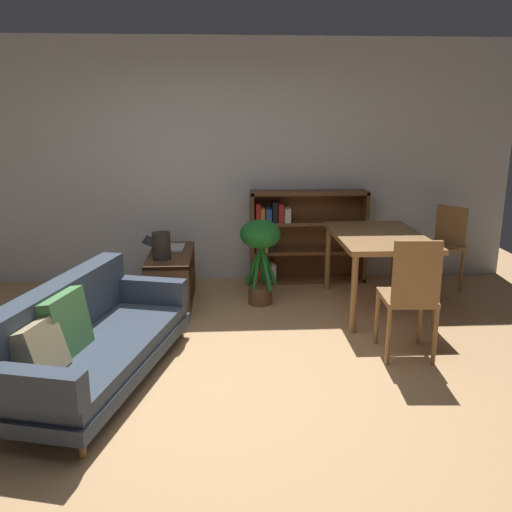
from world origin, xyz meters
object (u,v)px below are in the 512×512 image
(dining_chair_near, at_px, (410,293))
(dining_chair_far, at_px, (442,243))
(open_laptop, at_px, (166,246))
(fabric_couch, at_px, (85,339))
(media_console, at_px, (171,278))
(desk_speaker, at_px, (161,246))
(potted_floor_plant, at_px, (260,247))
(dining_table, at_px, (378,242))
(bookshelf, at_px, (300,236))

(dining_chair_near, bearing_deg, dining_chair_far, 61.11)
(dining_chair_near, distance_m, dining_chair_far, 1.94)
(open_laptop, bearing_deg, dining_chair_far, 1.32)
(fabric_couch, bearing_deg, dining_chair_near, 5.85)
(fabric_couch, xyz_separation_m, dining_chair_near, (2.44, 0.25, 0.22))
(fabric_couch, distance_m, dining_chair_near, 2.46)
(media_console, xyz_separation_m, desk_speaker, (-0.06, -0.23, 0.39))
(fabric_couch, xyz_separation_m, media_console, (0.46, 1.68, -0.07))
(potted_floor_plant, bearing_deg, open_laptop, 163.75)
(fabric_couch, bearing_deg, dining_table, 29.13)
(dining_table, height_order, dining_chair_near, dining_chair_near)
(desk_speaker, xyz_separation_m, bookshelf, (1.48, 0.93, -0.13))
(dining_chair_near, bearing_deg, dining_table, 86.74)
(dining_chair_far, height_order, bookshelf, bookshelf)
(fabric_couch, height_order, desk_speaker, desk_speaker)
(media_console, bearing_deg, dining_chair_far, 5.26)
(fabric_couch, height_order, dining_chair_near, dining_chair_near)
(fabric_couch, bearing_deg, open_laptop, 78.00)
(fabric_couch, xyz_separation_m, potted_floor_plant, (1.37, 1.60, 0.26))
(desk_speaker, bearing_deg, bookshelf, 32.30)
(potted_floor_plant, bearing_deg, fabric_couch, -130.57)
(media_console, bearing_deg, dining_chair_near, -35.75)
(potted_floor_plant, relative_size, dining_table, 0.66)
(desk_speaker, xyz_separation_m, potted_floor_plant, (0.96, 0.15, -0.06))
(desk_speaker, height_order, dining_chair_near, dining_chair_near)
(potted_floor_plant, distance_m, dining_chair_far, 2.04)
(desk_speaker, bearing_deg, dining_chair_far, 9.49)
(dining_chair_near, bearing_deg, media_console, 144.25)
(fabric_couch, bearing_deg, potted_floor_plant, 49.43)
(fabric_couch, height_order, potted_floor_plant, potted_floor_plant)
(dining_table, xyz_separation_m, dining_chair_far, (0.87, 0.55, -0.15))
(dining_chair_near, bearing_deg, desk_speaker, 149.59)
(dining_table, bearing_deg, dining_chair_far, 32.20)
(desk_speaker, relative_size, dining_table, 0.20)
(potted_floor_plant, height_order, dining_table, potted_floor_plant)
(dining_chair_near, xyz_separation_m, bookshelf, (-0.56, 2.13, -0.02))
(open_laptop, height_order, dining_chair_near, dining_chair_near)
(potted_floor_plant, xyz_separation_m, dining_chair_near, (1.08, -1.35, -0.05))
(fabric_couch, xyz_separation_m, desk_speaker, (0.40, 1.45, 0.33))
(desk_speaker, height_order, dining_table, desk_speaker)
(fabric_couch, xyz_separation_m, dining_chair_far, (3.38, 1.95, 0.20))
(dining_table, bearing_deg, fabric_couch, -150.87)
(media_console, distance_m, dining_chair_far, 2.94)
(dining_table, height_order, bookshelf, bookshelf)
(desk_speaker, xyz_separation_m, dining_chair_far, (2.98, 0.50, -0.13))
(potted_floor_plant, relative_size, dining_chair_near, 0.88)
(desk_speaker, height_order, dining_chair_far, dining_chair_far)
(bookshelf, bearing_deg, potted_floor_plant, -123.11)
(desk_speaker, distance_m, bookshelf, 1.75)
(dining_table, distance_m, bookshelf, 1.18)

